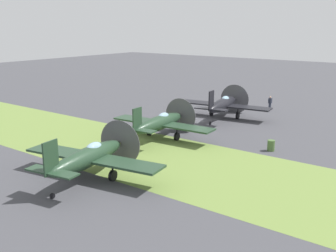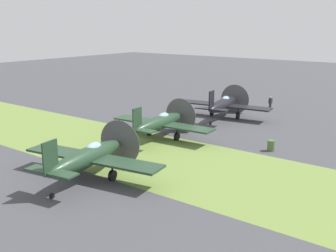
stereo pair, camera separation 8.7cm
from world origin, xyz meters
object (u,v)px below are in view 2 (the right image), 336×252
at_px(ground_crew_chief, 270,103).
at_px(fuel_drum, 271,146).
at_px(airplane_trail, 89,157).
at_px(airplane_lead, 224,104).
at_px(airplane_wingman, 161,123).

bearing_deg(ground_crew_chief, fuel_drum, 45.26).
bearing_deg(ground_crew_chief, airplane_trail, 20.38).
bearing_deg(airplane_trail, fuel_drum, 51.57).
bearing_deg(airplane_trail, airplane_lead, 85.35).
distance_m(airplane_lead, fuel_drum, 12.19).
bearing_deg(airplane_trail, airplane_wingman, 92.44).
height_order(airplane_lead, ground_crew_chief, airplane_lead).
distance_m(airplane_trail, ground_crew_chief, 28.21).
distance_m(airplane_wingman, airplane_trail, 10.69).
relative_size(airplane_lead, ground_crew_chief, 6.05).
height_order(ground_crew_chief, fuel_drum, ground_crew_chief).
bearing_deg(airplane_lead, airplane_trail, -93.13).
bearing_deg(airplane_wingman, airplane_trail, -81.94).
relative_size(ground_crew_chief, fuel_drum, 1.92).
xyz_separation_m(airplane_lead, fuel_drum, (8.98, -8.17, -1.10)).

